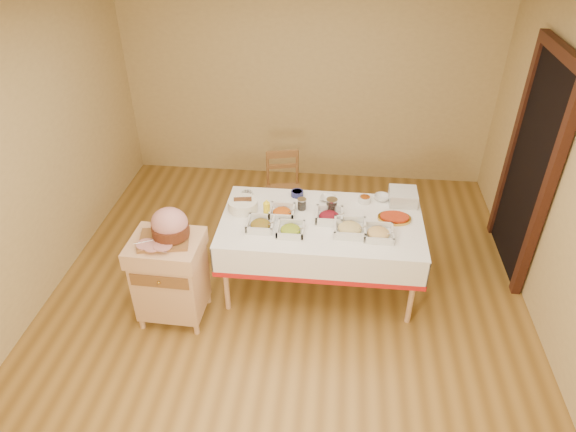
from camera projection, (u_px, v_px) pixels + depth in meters
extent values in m
plane|color=olive|center=(285.00, 303.00, 4.83)|extent=(5.00, 5.00, 0.00)
plane|color=white|center=(284.00, 13.00, 3.37)|extent=(5.00, 5.00, 0.00)
plane|color=tan|center=(308.00, 78.00, 6.16)|extent=(4.50, 0.00, 4.50)
plane|color=tan|center=(18.00, 169.00, 4.29)|extent=(0.00, 5.00, 5.00)
cube|color=black|center=(530.00, 171.00, 4.79)|extent=(0.06, 0.90, 2.10)
cube|color=#391A12|center=(545.00, 199.00, 4.38)|extent=(0.08, 0.10, 2.10)
cube|color=#391A12|center=(514.00, 147.00, 5.20)|extent=(0.08, 0.10, 2.10)
cube|color=#391A12|center=(564.00, 52.00, 4.17)|extent=(0.08, 1.10, 0.10)
cube|color=tan|center=(322.00, 223.00, 4.64)|extent=(1.80, 1.00, 0.04)
cylinder|color=tan|center=(226.00, 279.00, 4.57)|extent=(0.05, 0.05, 0.71)
cylinder|color=tan|center=(243.00, 225.00, 5.27)|extent=(0.05, 0.05, 0.71)
cylinder|color=tan|center=(412.00, 292.00, 4.43)|extent=(0.05, 0.05, 0.71)
cylinder|color=tan|center=(404.00, 235.00, 5.12)|extent=(0.05, 0.05, 0.71)
cube|color=white|center=(322.00, 221.00, 4.62)|extent=(1.82, 1.02, 0.01)
cube|color=tan|center=(171.00, 281.00, 4.48)|extent=(0.57, 0.47, 0.59)
cube|color=tan|center=(166.00, 248.00, 4.28)|extent=(0.61, 0.51, 0.15)
cube|color=brown|center=(160.00, 282.00, 4.18)|extent=(0.49, 0.02, 0.12)
sphere|color=gold|center=(160.00, 283.00, 4.17)|extent=(0.03, 0.03, 0.03)
cylinder|color=tan|center=(143.00, 324.00, 4.54)|extent=(0.05, 0.05, 0.10)
cylinder|color=tan|center=(157.00, 293.00, 4.86)|extent=(0.05, 0.05, 0.10)
cylinder|color=tan|center=(197.00, 328.00, 4.49)|extent=(0.05, 0.05, 0.10)
cylinder|color=tan|center=(208.00, 297.00, 4.82)|extent=(0.05, 0.05, 0.10)
cube|color=brown|center=(284.00, 193.00, 5.66)|extent=(0.46, 0.44, 0.03)
cylinder|color=brown|center=(271.00, 218.00, 5.63)|extent=(0.03, 0.03, 0.41)
cylinder|color=brown|center=(269.00, 202.00, 5.90)|extent=(0.03, 0.03, 0.41)
cylinder|color=brown|center=(301.00, 216.00, 5.66)|extent=(0.03, 0.03, 0.41)
cylinder|color=brown|center=(297.00, 200.00, 5.93)|extent=(0.03, 0.03, 0.41)
cylinder|color=brown|center=(268.00, 170.00, 5.66)|extent=(0.03, 0.03, 0.44)
cylinder|color=brown|center=(297.00, 168.00, 5.70)|extent=(0.03, 0.03, 0.44)
cube|color=brown|center=(282.00, 154.00, 5.57)|extent=(0.34, 0.11, 0.08)
cube|color=brown|center=(164.00, 239.00, 4.23)|extent=(0.40, 0.32, 0.03)
ellipsoid|color=tan|center=(169.00, 223.00, 4.17)|extent=(0.30, 0.27, 0.26)
cylinder|color=#512512|center=(171.00, 230.00, 4.21)|extent=(0.31, 0.31, 0.10)
cube|color=silver|center=(152.00, 249.00, 4.09)|extent=(0.25, 0.11, 0.00)
cylinder|color=silver|center=(152.00, 240.00, 4.18)|extent=(0.29, 0.09, 0.01)
cube|color=silver|center=(261.00, 227.00, 4.53)|extent=(0.24, 0.24, 0.01)
ellipsoid|color=red|center=(260.00, 225.00, 4.51)|extent=(0.18, 0.18, 0.06)
cylinder|color=silver|center=(266.00, 226.00, 4.49)|extent=(0.14, 0.01, 0.10)
cube|color=silver|center=(290.00, 232.00, 4.46)|extent=(0.23, 0.23, 0.01)
ellipsoid|color=gold|center=(290.00, 230.00, 4.45)|extent=(0.18, 0.18, 0.06)
cylinder|color=silver|center=(296.00, 232.00, 4.42)|extent=(0.13, 0.01, 0.10)
cube|color=silver|center=(350.00, 231.00, 4.47)|extent=(0.28, 0.28, 0.02)
ellipsoid|color=tan|center=(350.00, 228.00, 4.46)|extent=(0.21, 0.21, 0.07)
cylinder|color=silver|center=(357.00, 230.00, 4.43)|extent=(0.15, 0.01, 0.11)
cube|color=silver|center=(378.00, 235.00, 4.42)|extent=(0.26, 0.26, 0.01)
ellipsoid|color=tan|center=(378.00, 233.00, 4.41)|extent=(0.19, 0.19, 0.07)
cylinder|color=silver|center=(385.00, 235.00, 4.38)|extent=(0.13, 0.01, 0.10)
cube|color=silver|center=(282.00, 214.00, 4.69)|extent=(0.23, 0.23, 0.02)
ellipsoid|color=#C4540E|center=(282.00, 212.00, 4.67)|extent=(0.17, 0.17, 0.06)
cylinder|color=silver|center=(287.00, 213.00, 4.65)|extent=(0.15, 0.01, 0.11)
cube|color=silver|center=(329.00, 219.00, 4.63)|extent=(0.24, 0.24, 0.02)
ellipsoid|color=maroon|center=(329.00, 216.00, 4.62)|extent=(0.19, 0.19, 0.07)
cylinder|color=silver|center=(335.00, 218.00, 4.59)|extent=(0.16, 0.01, 0.12)
cylinder|color=silver|center=(247.00, 195.00, 4.93)|extent=(0.12, 0.12, 0.05)
cylinder|color=black|center=(247.00, 193.00, 4.92)|extent=(0.09, 0.09, 0.02)
cylinder|color=navy|center=(297.00, 193.00, 4.96)|extent=(0.12, 0.12, 0.05)
cylinder|color=maroon|center=(297.00, 192.00, 4.95)|extent=(0.10, 0.10, 0.02)
cylinder|color=silver|center=(365.00, 199.00, 4.86)|extent=(0.12, 0.12, 0.06)
cylinder|color=#C4540E|center=(365.00, 198.00, 4.85)|extent=(0.10, 0.10, 0.02)
imported|color=silver|center=(328.00, 198.00, 4.90)|extent=(0.16, 0.16, 0.04)
imported|color=silver|center=(382.00, 198.00, 4.90)|extent=(0.19, 0.19, 0.05)
cylinder|color=silver|center=(302.00, 204.00, 4.75)|extent=(0.08, 0.08, 0.10)
cylinder|color=silver|center=(302.00, 200.00, 4.72)|extent=(0.09, 0.09, 0.01)
cylinder|color=black|center=(302.00, 206.00, 4.76)|extent=(0.07, 0.07, 0.07)
cylinder|color=silver|center=(332.00, 206.00, 4.71)|extent=(0.10, 0.10, 0.12)
cylinder|color=silver|center=(332.00, 200.00, 4.67)|extent=(0.10, 0.10, 0.01)
cylinder|color=black|center=(332.00, 207.00, 4.72)|extent=(0.08, 0.08, 0.09)
cylinder|color=yellow|center=(267.00, 210.00, 4.62)|extent=(0.06, 0.06, 0.15)
cone|color=yellow|center=(266.00, 201.00, 4.57)|extent=(0.04, 0.04, 0.04)
cylinder|color=white|center=(243.00, 205.00, 4.74)|extent=(0.27, 0.27, 0.10)
cube|color=silver|center=(402.00, 202.00, 4.87)|extent=(0.26, 0.26, 0.01)
cube|color=silver|center=(402.00, 200.00, 4.86)|extent=(0.26, 0.26, 0.01)
cube|color=silver|center=(403.00, 199.00, 4.85)|extent=(0.26, 0.26, 0.01)
cube|color=silver|center=(403.00, 197.00, 4.84)|extent=(0.26, 0.26, 0.01)
cube|color=silver|center=(403.00, 196.00, 4.83)|extent=(0.26, 0.26, 0.01)
cube|color=silver|center=(403.00, 194.00, 4.82)|extent=(0.26, 0.26, 0.01)
cube|color=silver|center=(403.00, 193.00, 4.81)|extent=(0.26, 0.26, 0.01)
cube|color=silver|center=(404.00, 192.00, 4.81)|extent=(0.26, 0.26, 0.01)
ellipsoid|color=gold|center=(394.00, 218.00, 4.62)|extent=(0.30, 0.22, 0.03)
ellipsoid|color=#B93413|center=(394.00, 217.00, 4.62)|extent=(0.26, 0.18, 0.03)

